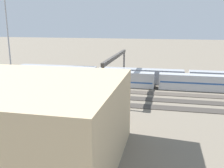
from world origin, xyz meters
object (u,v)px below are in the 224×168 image
object	(u,v)px
train_on_track_1	(157,81)
light_mast_0	(6,12)
train_on_track_0	(140,76)
signal_gantry	(116,61)

from	to	relation	value
train_on_track_1	light_mast_0	xyz separation A→B (m)	(46.51, -8.95, 17.32)
train_on_track_0	train_on_track_1	bearing A→B (deg)	132.47
train_on_track_1	train_on_track_0	bearing A→B (deg)	-47.53
signal_gantry	light_mast_0	bearing A→B (deg)	-20.65
train_on_track_1	signal_gantry	size ratio (longest dim) A/B	3.82
train_on_track_0	train_on_track_1	world-z (taller)	same
train_on_track_0	light_mast_0	bearing A→B (deg)	-5.38
train_on_track_1	signal_gantry	distance (m)	12.03
train_on_track_0	signal_gantry	size ratio (longest dim) A/B	2.86
train_on_track_0	light_mast_0	xyz separation A→B (m)	(41.93, -3.95, 17.31)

